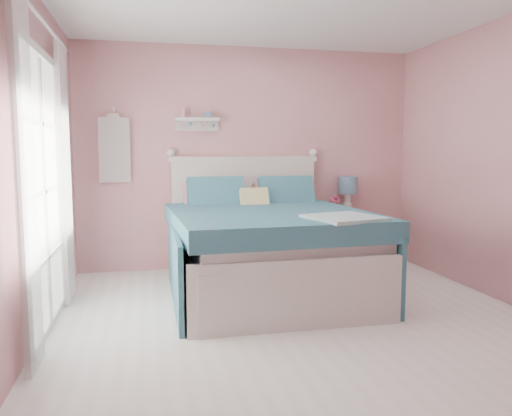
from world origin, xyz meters
name	(u,v)px	position (x,y,z in m)	size (l,w,h in m)	color
floor	(306,328)	(0.00, 0.00, 0.00)	(4.50, 4.50, 0.00)	white
room_shell	(308,125)	(0.00, 0.00, 1.58)	(4.50, 4.50, 4.50)	#C27B7F
bed	(265,248)	(-0.07, 1.11, 0.43)	(1.89, 2.33, 1.33)	silver
nightstand	(344,240)	(1.13, 2.02, 0.31)	(0.43, 0.42, 0.62)	beige
table_lamp	(348,188)	(1.21, 2.11, 0.94)	(0.23, 0.23, 0.46)	white
vase	(335,210)	(1.00, 2.01, 0.69)	(0.14, 0.14, 0.14)	silver
teacup	(347,214)	(1.10, 1.87, 0.65)	(0.09, 0.09, 0.07)	pink
roses	(335,200)	(1.00, 2.00, 0.80)	(0.14, 0.11, 0.12)	#BF416B
wall_shelf	(197,121)	(-0.63, 2.19, 1.73)	(0.50, 0.15, 0.25)	silver
hanging_dress	(115,150)	(-1.55, 2.18, 1.40)	(0.34, 0.03, 0.72)	white
french_door	(43,193)	(-1.97, 0.40, 1.07)	(0.04, 1.32, 2.16)	silver
curtain_near	(26,185)	(-1.92, -0.34, 1.18)	(0.04, 0.40, 2.32)	white
curtain_far	(65,174)	(-1.92, 1.14, 1.18)	(0.04, 0.40, 2.32)	white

